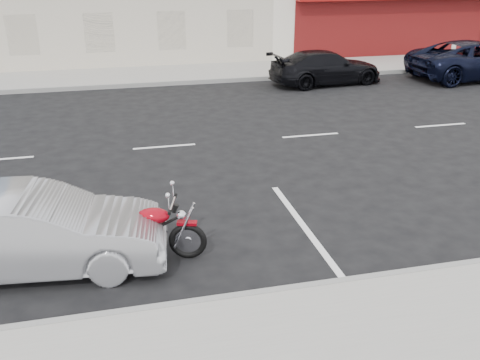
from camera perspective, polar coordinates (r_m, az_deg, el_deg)
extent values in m
plane|color=black|center=(14.25, -0.04, 4.20)|extent=(120.00, 120.00, 0.00)
cube|color=gray|center=(22.36, -18.29, 10.15)|extent=(80.00, 3.40, 0.15)
cube|color=gray|center=(20.70, -18.57, 9.18)|extent=(80.00, 0.12, 0.16)
cylinder|color=beige|center=(26.72, 21.74, 12.44)|extent=(0.20, 0.20, 0.60)
sphere|color=beige|center=(26.68, 21.84, 13.11)|extent=(0.20, 0.20, 0.20)
torus|color=black|center=(8.65, -0.97, -6.67)|extent=(0.63, 0.26, 0.62)
torus|color=black|center=(8.81, -9.82, -6.44)|extent=(0.63, 0.26, 0.62)
cube|color=maroon|center=(8.49, -0.98, -4.76)|extent=(0.34, 0.20, 0.05)
cube|color=maroon|center=(8.65, -10.21, -4.45)|extent=(0.31, 0.22, 0.06)
cube|color=gray|center=(8.68, -5.72, -6.25)|extent=(0.45, 0.37, 0.32)
ellipsoid|color=maroon|center=(8.48, -4.58, -3.97)|extent=(0.58, 0.44, 0.25)
cube|color=black|center=(8.55, -7.86, -4.01)|extent=(0.62, 0.38, 0.08)
cylinder|color=silver|center=(8.35, -2.47, -2.70)|extent=(0.20, 0.64, 0.03)
sphere|color=silver|center=(8.43, -1.56, -3.91)|extent=(0.16, 0.16, 0.16)
cylinder|color=silver|center=(8.69, -7.81, -7.46)|extent=(0.87, 0.30, 0.07)
cylinder|color=silver|center=(8.91, -7.55, -6.62)|extent=(0.87, 0.30, 0.07)
cylinder|color=silver|center=(8.52, -1.30, -5.03)|extent=(0.36, 0.13, 0.74)
cylinder|color=black|center=(8.58, -4.40, -5.36)|extent=(0.73, 0.24, 0.46)
imported|color=#999BA0|center=(8.79, -21.04, -5.18)|extent=(4.10, 1.82, 1.31)
imported|color=black|center=(23.54, 23.85, 11.63)|extent=(5.47, 2.73, 1.49)
imported|color=black|center=(20.96, 9.15, 11.77)|extent=(4.53, 2.28, 1.26)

